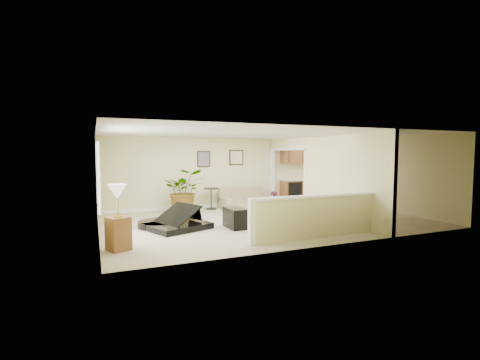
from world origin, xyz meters
name	(u,v)px	position (x,y,z in m)	size (l,w,h in m)	color
floor	(265,220)	(0.00, 0.00, 0.00)	(9.00, 9.00, 0.00)	#BFB794
back_wall	(228,172)	(0.00, 3.00, 1.25)	(9.00, 0.04, 2.50)	beige
front_wall	(331,187)	(0.00, -3.00, 1.25)	(9.00, 0.04, 2.50)	beige
left_wall	(97,183)	(-4.50, 0.00, 1.25)	(0.04, 6.00, 2.50)	beige
right_wall	(384,174)	(4.50, 0.00, 1.25)	(0.04, 6.00, 2.50)	beige
ceiling	(266,134)	(0.00, 0.00, 2.50)	(9.00, 6.00, 0.04)	silver
kitchen_vinyl	(351,213)	(3.15, 0.00, 0.00)	(2.70, 6.00, 0.01)	tan
interior_partition	(313,177)	(1.80, 0.25, 1.22)	(0.18, 5.99, 2.50)	beige
pony_half_wall	(314,215)	(0.08, -2.30, 0.52)	(3.42, 0.22, 1.00)	beige
left_window	(98,175)	(-4.49, -0.50, 1.45)	(0.05, 2.15, 1.45)	white
wall_art_left	(204,159)	(-0.95, 2.97, 1.75)	(0.48, 0.04, 0.58)	#372714
wall_mirror	(236,157)	(0.30, 2.97, 1.80)	(0.55, 0.04, 0.55)	#372714
kitchen_cabinets	(306,181)	(3.19, 2.73, 0.87)	(2.36, 0.65, 2.33)	brown
piano	(175,206)	(-2.65, 0.00, 0.57)	(2.03, 1.99, 1.36)	black
piano_bench	(235,218)	(-1.20, -0.59, 0.26)	(0.40, 0.79, 0.52)	black
loveseat	(242,198)	(0.32, 2.43, 0.35)	(1.61, 0.92, 0.92)	tan
accent_table	(211,196)	(-0.82, 2.57, 0.48)	(0.51, 0.51, 0.75)	black
palm_plant	(184,191)	(-1.82, 2.37, 0.71)	(1.50, 1.37, 1.44)	black
small_plant	(274,200)	(1.45, 2.18, 0.24)	(0.38, 0.38, 0.57)	black
lamp_stand	(118,222)	(-4.15, -1.64, 0.56)	(0.52, 0.52, 1.33)	brown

